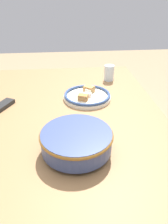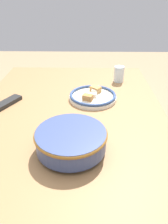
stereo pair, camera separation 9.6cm
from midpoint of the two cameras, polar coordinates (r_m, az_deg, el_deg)
ground_plane at (r=1.52m, az=-5.17°, el=-26.97°), size 8.00×8.00×0.00m
dining_table at (r=1.03m, az=-6.88°, el=-6.33°), size 1.45×0.92×0.75m
noodle_bowl at (r=0.78m, az=-5.17°, el=-7.52°), size 0.26×0.26×0.09m
food_plate at (r=1.16m, az=-1.29°, el=4.20°), size 0.25×0.25×0.05m
tv_remote at (r=1.16m, az=-23.34°, el=0.93°), size 0.18×0.13×0.02m
drinking_glass at (r=1.40m, az=4.79°, el=10.12°), size 0.06×0.06×0.10m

